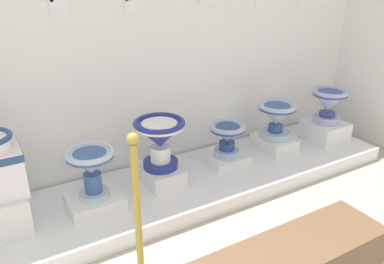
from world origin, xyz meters
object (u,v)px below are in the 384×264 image
object	(u,v)px
antique_toilet_slender_white	(91,164)
antique_toilet_rightmost	(227,135)
plinth_block_tall_cobalt	(161,174)
stanchion_post_near_left	(140,248)
antique_toilet_broad_patterned	(329,102)
info_placard_third	(131,5)
info_placard_second	(58,7)
plinth_block_leftmost	(274,143)
plinth_block_rightmost	(226,159)
plinth_block_squat_floral	(3,211)
info_placard_fourth	(205,0)
antique_toilet_leftmost	(276,116)
plinth_block_slender_white	(95,202)
plinth_block_broad_patterned	(325,131)
antique_toilet_tall_cobalt	(160,136)

from	to	relation	value
antique_toilet_slender_white	antique_toilet_rightmost	bearing A→B (deg)	4.10
plinth_block_tall_cobalt	stanchion_post_near_left	xyz separation A→B (m)	(-0.58, -0.92, 0.13)
antique_toilet_broad_patterned	info_placard_third	world-z (taller)	info_placard_third
antique_toilet_broad_patterned	info_placard_third	bearing A→B (deg)	165.68
plinth_block_tall_cobalt	info_placard_second	size ratio (longest dim) A/B	2.48
antique_toilet_rightmost	plinth_block_leftmost	world-z (taller)	antique_toilet_rightmost
plinth_block_rightmost	stanchion_post_near_left	bearing A→B (deg)	-143.71
antique_toilet_slender_white	stanchion_post_near_left	world-z (taller)	stanchion_post_near_left
antique_toilet_slender_white	info_placard_third	world-z (taller)	info_placard_third
plinth_block_squat_floral	plinth_block_leftmost	size ratio (longest dim) A/B	1.00
info_placard_fourth	plinth_block_leftmost	bearing A→B (deg)	-33.13
antique_toilet_leftmost	plinth_block_leftmost	bearing A→B (deg)	-90.00
plinth_block_squat_floral	antique_toilet_leftmost	size ratio (longest dim) A/B	1.07
plinth_block_slender_white	stanchion_post_near_left	world-z (taller)	stanchion_post_near_left
info_placard_third	info_placard_fourth	xyz separation A→B (m)	(0.68, 0.00, 0.01)
antique_toilet_slender_white	info_placard_third	distance (m)	1.27
plinth_block_squat_floral	stanchion_post_near_left	size ratio (longest dim) A/B	0.38
antique_toilet_slender_white	info_placard_second	distance (m)	1.14
plinth_block_tall_cobalt	plinth_block_broad_patterned	size ratio (longest dim) A/B	1.04
antique_toilet_tall_cobalt	info_placard_fourth	distance (m)	1.25
antique_toilet_rightmost	plinth_block_broad_patterned	xyz separation A→B (m)	(1.18, -0.07, -0.18)
plinth_block_tall_cobalt	plinth_block_leftmost	bearing A→B (deg)	0.73
plinth_block_rightmost	plinth_block_broad_patterned	distance (m)	1.18
plinth_block_tall_cobalt	info_placard_second	xyz separation A→B (m)	(-0.57, 0.40, 1.33)
antique_toilet_tall_cobalt	plinth_block_broad_patterned	world-z (taller)	antique_toilet_tall_cobalt
plinth_block_rightmost	stanchion_post_near_left	xyz separation A→B (m)	(-1.24, -0.91, 0.17)
plinth_block_squat_floral	stanchion_post_near_left	bearing A→B (deg)	-55.40
plinth_block_tall_cobalt	stanchion_post_near_left	distance (m)	1.09
antique_toilet_leftmost	plinth_block_rightmost	bearing A→B (deg)	-178.17
antique_toilet_slender_white	info_placard_second	bearing A→B (deg)	87.71
plinth_block_squat_floral	plinth_block_leftmost	bearing A→B (deg)	0.93
plinth_block_rightmost	antique_toilet_leftmost	bearing A→B (deg)	1.83
plinth_block_broad_patterned	info_placard_second	size ratio (longest dim) A/B	2.38
antique_toilet_rightmost	antique_toilet_leftmost	distance (m)	0.59
antique_toilet_slender_white	plinth_block_rightmost	size ratio (longest dim) A/B	1.05
plinth_block_squat_floral	plinth_block_slender_white	bearing A→B (deg)	-6.46
antique_toilet_slender_white	plinth_block_leftmost	bearing A→B (deg)	3.38
antique_toilet_broad_patterned	stanchion_post_near_left	distance (m)	2.57
plinth_block_slender_white	info_placard_third	world-z (taller)	info_placard_third
plinth_block_slender_white	plinth_block_broad_patterned	size ratio (longest dim) A/B	1.03
antique_toilet_broad_patterned	info_placard_second	distance (m)	2.65
plinth_block_leftmost	antique_toilet_leftmost	xyz separation A→B (m)	(0.00, 0.00, 0.28)
plinth_block_tall_cobalt	plinth_block_broad_patterned	world-z (taller)	plinth_block_broad_patterned
info_placard_fourth	antique_toilet_leftmost	bearing A→B (deg)	-33.13
plinth_block_squat_floral	antique_toilet_leftmost	bearing A→B (deg)	0.93
plinth_block_slender_white	antique_toilet_leftmost	size ratio (longest dim) A/B	1.06
plinth_block_slender_white	antique_toilet_broad_patterned	size ratio (longest dim) A/B	1.10
plinth_block_tall_cobalt	plinth_block_rightmost	xyz separation A→B (m)	(0.66, -0.00, -0.03)
antique_toilet_tall_cobalt	plinth_block_leftmost	world-z (taller)	antique_toilet_tall_cobalt
plinth_block_squat_floral	plinth_block_slender_white	distance (m)	0.62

